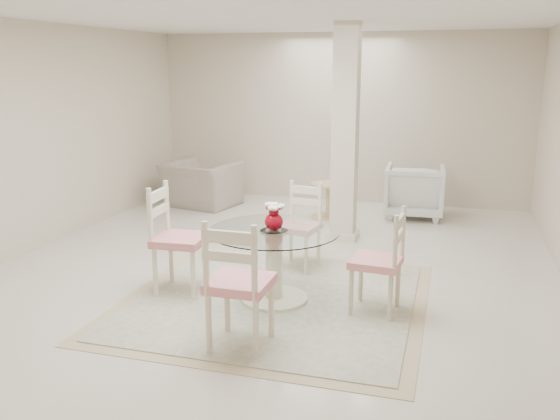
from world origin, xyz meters
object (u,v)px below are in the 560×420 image
(armchair_white, at_px, (414,191))
(side_table, at_px, (328,202))
(column, at_px, (345,134))
(dining_chair_north, at_px, (301,219))
(dining_table, at_px, (274,265))
(dining_chair_south, at_px, (237,276))
(dining_chair_west, at_px, (173,230))
(red_vase, at_px, (274,217))
(dining_chair_east, at_px, (384,254))
(recliner_taupe, at_px, (201,184))

(armchair_white, distance_m, side_table, 1.29)
(column, distance_m, dining_chair_north, 1.51)
(dining_table, height_order, dining_chair_south, dining_chair_south)
(dining_chair_north, bearing_deg, dining_chair_west, -124.57)
(dining_chair_north, xyz_separation_m, dining_chair_south, (0.01, -2.04, 0.07))
(armchair_white, bearing_deg, dining_chair_south, 75.15)
(red_vase, bearing_deg, dining_chair_east, 0.38)
(dining_chair_west, xyz_separation_m, side_table, (0.87, 3.24, -0.38))
(dining_table, xyz_separation_m, dining_chair_south, (0.01, -1.03, 0.26))
(dining_chair_south, xyz_separation_m, side_table, (-0.17, 4.25, -0.38))
(armchair_white, bearing_deg, recliner_taupe, 1.55)
(dining_chair_west, xyz_separation_m, dining_chair_south, (1.04, -1.01, -0.00))
(dining_table, xyz_separation_m, recliner_taupe, (-2.26, 3.46, -0.01))
(red_vase, relative_size, dining_chair_west, 0.22)
(column, xyz_separation_m, dining_chair_west, (-1.27, -2.29, -0.73))
(column, bearing_deg, side_table, 112.61)
(dining_chair_north, xyz_separation_m, recliner_taupe, (-2.26, 2.44, -0.20))
(column, relative_size, recliner_taupe, 2.52)
(recliner_taupe, bearing_deg, dining_chair_east, 145.54)
(side_table, bearing_deg, red_vase, -87.26)
(dining_chair_east, relative_size, dining_chair_north, 1.02)
(column, distance_m, dining_chair_west, 2.72)
(dining_chair_east, height_order, recliner_taupe, dining_chair_east)
(dining_table, height_order, armchair_white, armchair_white)
(dining_chair_south, relative_size, side_table, 2.24)
(armchair_white, xyz_separation_m, side_table, (-1.19, -0.48, -0.14))
(dining_chair_west, bearing_deg, side_table, -18.53)
(dining_chair_south, height_order, recliner_taupe, dining_chair_south)
(red_vase, xyz_separation_m, armchair_white, (1.04, 3.70, -0.45))
(red_vase, bearing_deg, recliner_taupe, 123.19)
(column, height_order, dining_chair_north, column)
(dining_chair_east, relative_size, dining_chair_west, 0.90)
(dining_chair_east, distance_m, dining_chair_south, 1.44)
(side_table, bearing_deg, recliner_taupe, 173.52)
(dining_chair_north, relative_size, dining_chair_west, 0.88)
(recliner_taupe, height_order, side_table, recliner_taupe)
(recliner_taupe, relative_size, armchair_white, 1.26)
(dining_table, bearing_deg, column, 83.97)
(column, distance_m, dining_chair_east, 2.52)
(armchair_white, bearing_deg, dining_chair_west, 58.34)
(dining_chair_west, bearing_deg, dining_chair_east, -92.75)
(column, xyz_separation_m, armchair_white, (0.80, 1.42, -0.96))
(dining_table, height_order, dining_chair_east, dining_chair_east)
(dining_chair_south, bearing_deg, column, -93.72)
(dining_chair_east, height_order, dining_chair_west, dining_chair_west)
(dining_chair_south, xyz_separation_m, recliner_taupe, (-2.27, 4.49, -0.27))
(recliner_taupe, bearing_deg, dining_chair_west, 121.56)
(dining_chair_south, distance_m, side_table, 4.27)
(dining_table, distance_m, armchair_white, 3.84)
(column, bearing_deg, dining_chair_south, -93.95)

